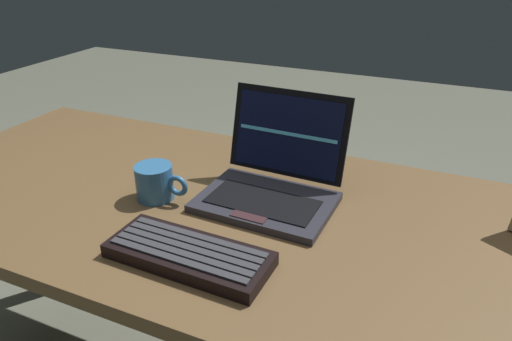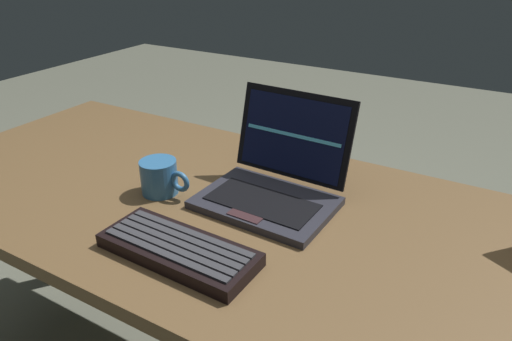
{
  "view_description": "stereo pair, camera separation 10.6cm",
  "coord_description": "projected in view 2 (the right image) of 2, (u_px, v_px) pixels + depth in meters",
  "views": [
    {
      "loc": [
        0.44,
        -0.84,
        1.3
      ],
      "look_at": [
        0.06,
        0.02,
        0.82
      ],
      "focal_mm": 32.65,
      "sensor_mm": 36.0,
      "label": 1
    },
    {
      "loc": [
        0.54,
        -0.8,
        1.3
      ],
      "look_at": [
        0.06,
        0.02,
        0.82
      ],
      "focal_mm": 32.65,
      "sensor_mm": 36.0,
      "label": 2
    }
  ],
  "objects": [
    {
      "name": "desk",
      "position": [
        230.0,
        237.0,
        1.16
      ],
      "size": [
        1.79,
        0.77,
        0.73
      ],
      "color": "brown",
      "rests_on": "ground"
    },
    {
      "name": "laptop_front",
      "position": [
        274.0,
        181.0,
        1.11
      ],
      "size": [
        0.32,
        0.28,
        0.24
      ],
      "color": "#2B2B34",
      "rests_on": "desk"
    },
    {
      "name": "external_keyboard",
      "position": [
        179.0,
        249.0,
        0.92
      ],
      "size": [
        0.33,
        0.14,
        0.03
      ],
      "color": "black",
      "rests_on": "desk"
    },
    {
      "name": "coffee_mug",
      "position": [
        160.0,
        177.0,
        1.14
      ],
      "size": [
        0.14,
        0.09,
        0.09
      ],
      "color": "teal",
      "rests_on": "desk"
    }
  ]
}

